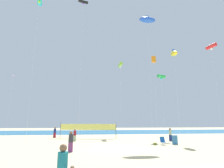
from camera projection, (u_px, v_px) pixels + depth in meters
The scene contains 19 objects.
ground_plane at pixel (117, 148), 17.15m from camera, with size 120.00×120.00×0.00m, color beige.
ocean_band at pixel (100, 132), 45.64m from camera, with size 120.00×20.00×0.01m, color #1E6B99.
mother_figure at pixel (62, 166), 6.57m from camera, with size 0.38×0.38×1.68m.
beachgoer_sage_shirt at pixel (170, 134), 24.23m from camera, with size 0.39×0.39×1.68m.
beachgoer_navy_shirt at pixel (55, 132), 28.75m from camera, with size 0.39×0.39×1.71m.
beachgoer_maroon_shirt at pixel (75, 134), 23.65m from camera, with size 0.37×0.37×1.62m.
beachgoer_charcoal_shirt at pixel (71, 141), 15.18m from camera, with size 0.40×0.40×1.74m.
folding_beach_chair at pixel (163, 141), 19.55m from camera, with size 0.52×0.65×0.89m.
trash_barrel at pixel (175, 140), 20.34m from camera, with size 0.63×0.63×0.99m, color teal.
volleyball_net at pixel (88, 128), 27.68m from camera, with size 8.63×2.02×2.40m.
beach_handbag at pixel (155, 144), 19.57m from camera, with size 0.32×0.16×0.25m, color olive.
kite_lime_tube at pixel (120, 65), 36.50m from camera, with size 0.64×2.07×14.28m.
kite_yellow_inflatable at pixel (174, 53), 28.17m from camera, with size 1.36×2.70×13.85m.
kite_orange_box at pixel (154, 60), 32.37m from camera, with size 0.94×0.94×14.17m.
kite_pink_diamond at pixel (13, 79), 25.68m from camera, with size 0.51×0.51×9.18m.
kite_green_tube at pixel (161, 77), 29.42m from camera, with size 1.49×0.97×10.16m.
kite_black_tube at pixel (83, 3), 25.47m from camera, with size 1.40×0.72×19.54m.
kite_red_tube at pixel (211, 47), 24.03m from camera, with size 0.82×1.51×12.74m.
kite_blue_inflatable at pixel (147, 20), 29.94m from camera, with size 2.81×1.04×20.07m.
Camera 1 is at (-2.67, -17.87, 2.49)m, focal length 28.58 mm.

